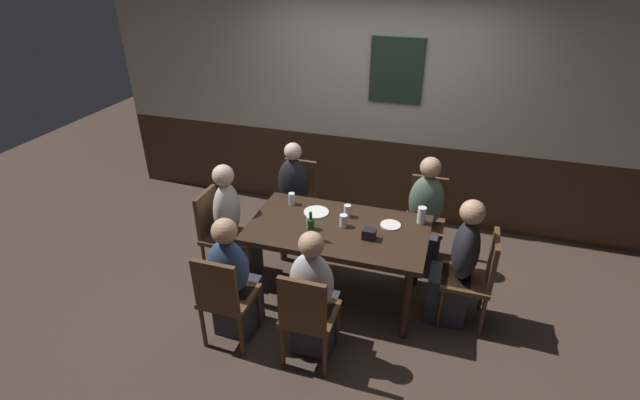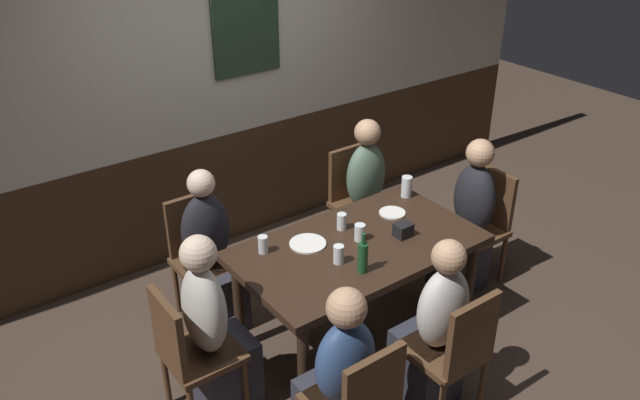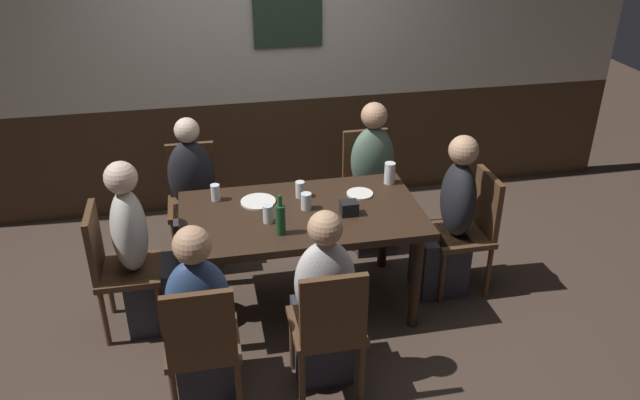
{
  "view_description": "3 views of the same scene",
  "coord_description": "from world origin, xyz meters",
  "px_view_note": "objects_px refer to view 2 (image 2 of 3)",
  "views": [
    {
      "loc": [
        0.87,
        -3.34,
        2.9
      ],
      "look_at": [
        -0.2,
        0.12,
        0.92
      ],
      "focal_mm": 26.15,
      "sensor_mm": 36.0,
      "label": 1
    },
    {
      "loc": [
        -2.22,
        -2.64,
        2.93
      ],
      "look_at": [
        -0.19,
        0.15,
        1.05
      ],
      "focal_mm": 36.25,
      "sensor_mm": 36.0,
      "label": 2
    },
    {
      "loc": [
        -0.59,
        -3.52,
        2.7
      ],
      "look_at": [
        0.12,
        -0.04,
        0.83
      ],
      "focal_mm": 35.39,
      "sensor_mm": 36.0,
      "label": 3
    }
  ],
  "objects_px": {
    "tumbler_short": "(360,233)",
    "pint_glass_amber": "(263,245)",
    "dining_table": "(358,255)",
    "chair_left_far": "(201,251)",
    "chair_mid_near": "(455,348)",
    "plate_white_large": "(308,244)",
    "chair_right_far": "(356,196)",
    "beer_bottle_green": "(363,257)",
    "person_head_east": "(467,227)",
    "beer_glass_tall": "(342,222)",
    "chair_head_west": "(189,350)",
    "person_mid_near": "(434,335)",
    "condiment_caddy": "(403,230)",
    "pint_glass_stout": "(406,188)",
    "plate_white_small": "(392,213)",
    "chair_head_east": "(482,221)",
    "person_head_west": "(215,337)",
    "pint_glass_pale": "(339,255)",
    "person_left_near": "(339,387)",
    "person_left_far": "(212,263)",
    "person_right_far": "(369,203)"
  },
  "relations": [
    {
      "from": "plate_white_large",
      "to": "plate_white_small",
      "type": "distance_m",
      "value": 0.69
    },
    {
      "from": "person_head_east",
      "to": "beer_bottle_green",
      "type": "bearing_deg",
      "value": -168.33
    },
    {
      "from": "tumbler_short",
      "to": "plate_white_small",
      "type": "distance_m",
      "value": 0.42
    },
    {
      "from": "chair_head_west",
      "to": "person_left_near",
      "type": "bearing_deg",
      "value": -53.88
    },
    {
      "from": "tumbler_short",
      "to": "pint_glass_amber",
      "type": "bearing_deg",
      "value": 157.12
    },
    {
      "from": "person_head_east",
      "to": "person_right_far",
      "type": "xyz_separation_m",
      "value": [
        -0.35,
        0.7,
        0.0
      ]
    },
    {
      "from": "dining_table",
      "to": "chair_left_far",
      "type": "height_order",
      "value": "chair_left_far"
    },
    {
      "from": "dining_table",
      "to": "person_head_west",
      "type": "bearing_deg",
      "value": 180.0
    },
    {
      "from": "chair_mid_near",
      "to": "plate_white_large",
      "type": "bearing_deg",
      "value": 103.92
    },
    {
      "from": "person_head_west",
      "to": "chair_mid_near",
      "type": "bearing_deg",
      "value": -39.76
    },
    {
      "from": "tumbler_short",
      "to": "beer_bottle_green",
      "type": "bearing_deg",
      "value": -126.57
    },
    {
      "from": "chair_head_east",
      "to": "plate_white_large",
      "type": "distance_m",
      "value": 1.49
    },
    {
      "from": "chair_right_far",
      "to": "person_head_east",
      "type": "height_order",
      "value": "person_head_east"
    },
    {
      "from": "tumbler_short",
      "to": "beer_glass_tall",
      "type": "relative_size",
      "value": 0.99
    },
    {
      "from": "chair_right_far",
      "to": "person_left_far",
      "type": "height_order",
      "value": "person_left_far"
    },
    {
      "from": "person_right_far",
      "to": "pint_glass_amber",
      "type": "relative_size",
      "value": 10.44
    },
    {
      "from": "dining_table",
      "to": "chair_left_far",
      "type": "relative_size",
      "value": 1.77
    },
    {
      "from": "chair_right_far",
      "to": "condiment_caddy",
      "type": "height_order",
      "value": "chair_right_far"
    },
    {
      "from": "person_mid_near",
      "to": "pint_glass_pale",
      "type": "height_order",
      "value": "person_mid_near"
    },
    {
      "from": "person_mid_near",
      "to": "pint_glass_amber",
      "type": "relative_size",
      "value": 10.07
    },
    {
      "from": "chair_left_far",
      "to": "dining_table",
      "type": "bearing_deg",
      "value": -51.44
    },
    {
      "from": "chair_head_west",
      "to": "person_head_east",
      "type": "bearing_deg",
      "value": 0.0
    },
    {
      "from": "chair_head_east",
      "to": "pint_glass_stout",
      "type": "height_order",
      "value": "pint_glass_stout"
    },
    {
      "from": "plate_white_small",
      "to": "dining_table",
      "type": "bearing_deg",
      "value": -159.64
    },
    {
      "from": "dining_table",
      "to": "condiment_caddy",
      "type": "height_order",
      "value": "condiment_caddy"
    },
    {
      "from": "dining_table",
      "to": "person_right_far",
      "type": "height_order",
      "value": "person_right_far"
    },
    {
      "from": "chair_right_far",
      "to": "beer_bottle_green",
      "type": "relative_size",
      "value": 3.38
    },
    {
      "from": "dining_table",
      "to": "pint_glass_stout",
      "type": "height_order",
      "value": "pint_glass_stout"
    },
    {
      "from": "chair_head_west",
      "to": "person_head_west",
      "type": "bearing_deg",
      "value": 0.0
    },
    {
      "from": "plate_white_small",
      "to": "chair_head_east",
      "type": "bearing_deg",
      "value": -11.89
    },
    {
      "from": "tumbler_short",
      "to": "pint_glass_stout",
      "type": "bearing_deg",
      "value": 22.08
    },
    {
      "from": "pint_glass_stout",
      "to": "chair_right_far",
      "type": "bearing_deg",
      "value": 89.45
    },
    {
      "from": "person_head_west",
      "to": "person_left_near",
      "type": "height_order",
      "value": "person_head_west"
    },
    {
      "from": "chair_head_east",
      "to": "beer_glass_tall",
      "type": "xyz_separation_m",
      "value": [
        -1.17,
        0.21,
        0.3
      ]
    },
    {
      "from": "person_right_far",
      "to": "beer_bottle_green",
      "type": "distance_m",
      "value": 1.32
    },
    {
      "from": "tumbler_short",
      "to": "beer_bottle_green",
      "type": "xyz_separation_m",
      "value": [
        -0.21,
        -0.28,
        0.06
      ]
    },
    {
      "from": "chair_head_east",
      "to": "person_left_far",
      "type": "bearing_deg",
      "value": 159.63
    },
    {
      "from": "tumbler_short",
      "to": "plate_white_large",
      "type": "xyz_separation_m",
      "value": [
        -0.3,
        0.15,
        -0.04
      ]
    },
    {
      "from": "chair_left_far",
      "to": "person_head_west",
      "type": "relative_size",
      "value": 0.74
    },
    {
      "from": "chair_left_far",
      "to": "beer_bottle_green",
      "type": "xyz_separation_m",
      "value": [
        0.52,
        -1.11,
        0.35
      ]
    },
    {
      "from": "chair_mid_near",
      "to": "person_left_far",
      "type": "bearing_deg",
      "value": 113.75
    },
    {
      "from": "chair_left_far",
      "to": "tumbler_short",
      "type": "relative_size",
      "value": 7.89
    },
    {
      "from": "chair_head_east",
      "to": "beer_bottle_green",
      "type": "xyz_separation_m",
      "value": [
        -1.37,
        -0.25,
        0.35
      ]
    },
    {
      "from": "chair_right_far",
      "to": "chair_mid_near",
      "type": "xyz_separation_m",
      "value": [
        -0.69,
        -1.72,
        0.0
      ]
    },
    {
      "from": "beer_glass_tall",
      "to": "beer_bottle_green",
      "type": "bearing_deg",
      "value": -113.51
    },
    {
      "from": "person_left_far",
      "to": "person_head_west",
      "type": "bearing_deg",
      "value": -116.5
    },
    {
      "from": "chair_left_far",
      "to": "chair_mid_near",
      "type": "relative_size",
      "value": 1.0
    },
    {
      "from": "plate_white_small",
      "to": "plate_white_large",
      "type": "bearing_deg",
      "value": 178.18
    },
    {
      "from": "person_left_far",
      "to": "person_right_far",
      "type": "bearing_deg",
      "value": 0.04
    },
    {
      "from": "person_mid_near",
      "to": "condiment_caddy",
      "type": "height_order",
      "value": "person_mid_near"
    }
  ]
}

